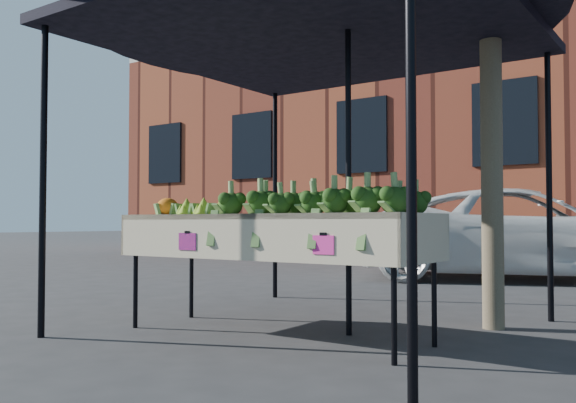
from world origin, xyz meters
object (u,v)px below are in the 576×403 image
(table, at_px, (272,275))
(canopy, at_px, (315,156))
(street_tree, at_px, (490,21))
(vehicle, at_px, (522,117))

(table, relative_size, canopy, 0.76)
(canopy, distance_m, street_tree, 1.78)
(table, distance_m, street_tree, 2.68)
(table, relative_size, street_tree, 0.49)
(street_tree, bearing_deg, canopy, -144.90)
(table, xyz_separation_m, canopy, (0.08, 0.45, 0.92))
(table, bearing_deg, vehicle, 86.21)
(street_tree, bearing_deg, table, -134.35)
(vehicle, distance_m, street_tree, 4.56)
(table, distance_m, canopy, 1.03)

